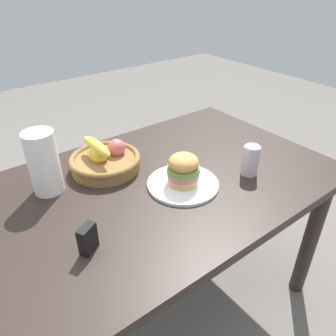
{
  "coord_description": "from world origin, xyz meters",
  "views": [
    {
      "loc": [
        -0.62,
        -0.87,
        1.47
      ],
      "look_at": [
        0.02,
        -0.02,
        0.81
      ],
      "focal_mm": 34.79,
      "sensor_mm": 36.0,
      "label": 1
    }
  ],
  "objects": [
    {
      "name": "soda_can",
      "position": [
        0.31,
        -0.18,
        0.81
      ],
      "size": [
        0.07,
        0.07,
        0.13
      ],
      "color": "silver",
      "rests_on": "dining_table"
    },
    {
      "name": "paper_towel_roll",
      "position": [
        -0.37,
        0.2,
        0.87
      ],
      "size": [
        0.11,
        0.11,
        0.24
      ],
      "primitive_type": "cylinder",
      "color": "white",
      "rests_on": "dining_table"
    },
    {
      "name": "fruit_basket",
      "position": [
        -0.13,
        0.2,
        0.79
      ],
      "size": [
        0.29,
        0.29,
        0.14
      ],
      "color": "olive",
      "rests_on": "dining_table"
    },
    {
      "name": "dining_table",
      "position": [
        0.0,
        0.0,
        0.65
      ],
      "size": [
        1.4,
        0.9,
        0.75
      ],
      "color": "#2D231E",
      "rests_on": "ground_plane"
    },
    {
      "name": "napkin_holder",
      "position": [
        -0.39,
        -0.17,
        0.8
      ],
      "size": [
        0.07,
        0.06,
        0.09
      ],
      "primitive_type": "cube",
      "rotation": [
        0.0,
        0.0,
        0.5
      ],
      "color": "black",
      "rests_on": "dining_table"
    },
    {
      "name": "plate",
      "position": [
        0.05,
        -0.08,
        0.76
      ],
      "size": [
        0.28,
        0.28,
        0.01
      ],
      "primitive_type": "cylinder",
      "color": "white",
      "rests_on": "dining_table"
    },
    {
      "name": "sandwich",
      "position": [
        0.05,
        -0.08,
        0.82
      ],
      "size": [
        0.13,
        0.13,
        0.12
      ],
      "color": "#DBAD60",
      "rests_on": "plate"
    },
    {
      "name": "ground_plane",
      "position": [
        0.0,
        0.0,
        0.0
      ],
      "size": [
        8.0,
        8.0,
        0.0
      ],
      "primitive_type": "plane",
      "color": "slate"
    }
  ]
}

